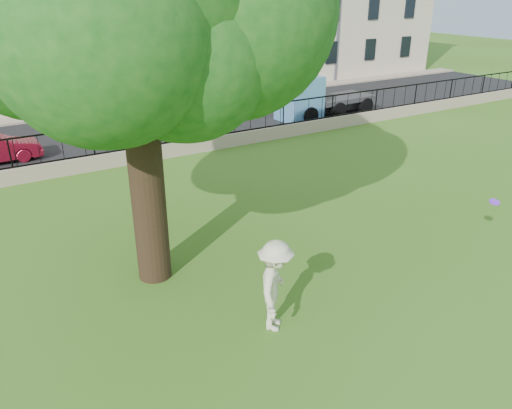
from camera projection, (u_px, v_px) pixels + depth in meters
ground at (356, 291)px, 12.02m from camera, size 120.00×120.00×0.00m
retaining_wall at (167, 150)px, 21.29m from camera, size 50.00×0.40×0.60m
iron_railing at (165, 131)px, 20.95m from camera, size 50.00×0.05×1.13m
street at (132, 132)px, 25.09m from camera, size 60.00×9.00×0.01m
sidewalk at (103, 111)px, 29.14m from camera, size 60.00×1.40×0.12m
man at (275, 286)px, 10.35m from camera, size 1.45×1.50×2.05m
frisbee at (495, 202)px, 12.80m from camera, size 0.35×0.34×0.12m
white_van at (143, 117)px, 23.79m from camera, size 4.79×1.88×2.01m
blue_truck at (325, 95)px, 27.77m from camera, size 5.75×2.33×2.37m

